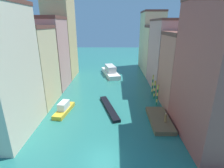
{
  "coord_description": "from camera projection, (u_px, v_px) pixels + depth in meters",
  "views": [
    {
      "loc": [
        1.29,
        -16.0,
        14.75
      ],
      "look_at": [
        0.71,
        22.14,
        1.5
      ],
      "focal_mm": 27.68,
      "sensor_mm": 36.0,
      "label": 1
    }
  ],
  "objects": [
    {
      "name": "motorboat_0",
      "position": [
        64.0,
        109.0,
        30.31
      ],
      "size": [
        2.58,
        6.08,
        1.97
      ],
      "color": "gold",
      "rests_on": "ground"
    },
    {
      "name": "building_right_1",
      "position": [
        183.0,
        71.0,
        31.36
      ],
      "size": [
        6.74,
        8.82,
        13.54
      ],
      "color": "#C6705B",
      "rests_on": "ground"
    },
    {
      "name": "building_right_2",
      "position": [
        166.0,
        54.0,
        41.19
      ],
      "size": [
        6.74,
        12.22,
        15.91
      ],
      "color": "tan",
      "rests_on": "ground"
    },
    {
      "name": "gondola_black",
      "position": [
        109.0,
        108.0,
        31.56
      ],
      "size": [
        4.01,
        9.81,
        0.51
      ],
      "color": "black",
      "rests_on": "ground"
    },
    {
      "name": "building_left_1",
      "position": [
        34.0,
        67.0,
        31.9
      ],
      "size": [
        6.74,
        8.7,
        14.65
      ],
      "color": "beige",
      "rests_on": "ground"
    },
    {
      "name": "vaporetto_white",
      "position": [
        110.0,
        72.0,
        52.56
      ],
      "size": [
        6.12,
        12.13,
        2.99
      ],
      "color": "white",
      "rests_on": "ground"
    },
    {
      "name": "building_right_3",
      "position": [
        157.0,
        51.0,
        50.84
      ],
      "size": [
        6.74,
        7.37,
        14.51
      ],
      "color": "beige",
      "rests_on": "ground"
    },
    {
      "name": "mooring_pole_0",
      "position": [
        157.0,
        95.0,
        32.51
      ],
      "size": [
        0.3,
        0.3,
        4.17
      ],
      "color": "#197247",
      "rests_on": "ground"
    },
    {
      "name": "building_right_0",
      "position": [
        217.0,
        73.0,
        20.89
      ],
      "size": [
        6.74,
        11.9,
        18.21
      ],
      "color": "#B25147",
      "rests_on": "ground"
    },
    {
      "name": "mooring_pole_1",
      "position": [
        155.0,
        90.0,
        35.49
      ],
      "size": [
        0.38,
        0.38,
        3.89
      ],
      "color": "#197247",
      "rests_on": "ground"
    },
    {
      "name": "building_right_4",
      "position": [
        151.0,
        41.0,
        58.54
      ],
      "size": [
        6.74,
        10.53,
        18.88
      ],
      "color": "beige",
      "rests_on": "ground"
    },
    {
      "name": "building_left_3",
      "position": [
        61.0,
        38.0,
        48.27
      ],
      "size": [
        6.74,
        9.6,
        22.29
      ],
      "color": "#DBB77A",
      "rests_on": "ground"
    },
    {
      "name": "mooring_pole_2",
      "position": [
        153.0,
        85.0,
        37.59
      ],
      "size": [
        0.31,
        0.31,
        4.46
      ],
      "color": "#197247",
      "rests_on": "ground"
    },
    {
      "name": "building_left_2",
      "position": [
        51.0,
        54.0,
        40.26
      ],
      "size": [
        6.74,
        8.82,
        16.46
      ],
      "color": "tan",
      "rests_on": "ground"
    },
    {
      "name": "person_on_dock",
      "position": [
        166.0,
        118.0,
        26.08
      ],
      "size": [
        0.36,
        0.36,
        1.54
      ],
      "color": "olive",
      "rests_on": "waterfront_dock"
    },
    {
      "name": "ground_plane",
      "position": [
        109.0,
        87.0,
        43.11
      ],
      "size": [
        154.0,
        154.0,
        0.0
      ],
      "primitive_type": "plane",
      "color": "#28756B"
    },
    {
      "name": "waterfront_dock",
      "position": [
        159.0,
        120.0,
        27.56
      ],
      "size": [
        3.12,
        7.75,
        0.67
      ],
      "color": "brown",
      "rests_on": "ground"
    }
  ]
}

